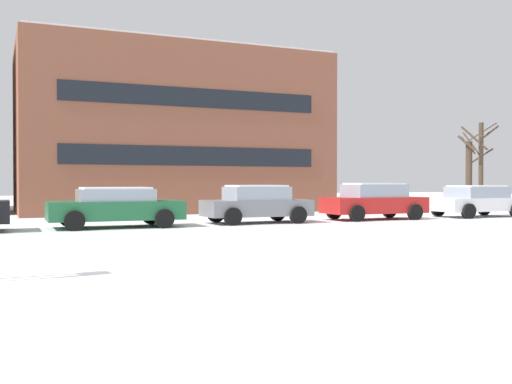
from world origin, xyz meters
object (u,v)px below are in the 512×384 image
Objects in this scene: parked_car_red at (374,201)px; parked_car_white at (477,201)px; parked_car_green at (115,207)px; parked_car_gray at (256,204)px.

parked_car_red is 5.24m from parked_car_white.
parked_car_green is 5.24m from parked_car_gray.
parked_car_white is at bearing -0.31° from parked_car_green.
parked_car_white is at bearing -1.21° from parked_car_gray.
parked_car_red is (5.24, -0.01, 0.03)m from parked_car_gray.
parked_car_red reaches higher than parked_car_white.
parked_car_red reaches higher than parked_car_gray.
parked_car_red is at bearing 177.65° from parked_car_white.
parked_car_gray is 10.48m from parked_car_white.
parked_car_green is 1.05× the size of parked_car_red.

